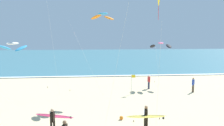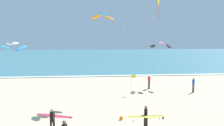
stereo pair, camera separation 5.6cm
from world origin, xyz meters
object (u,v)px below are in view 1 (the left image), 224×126
(surfer_lead, at_px, (146,117))
(surfer_third, at_px, (53,118))
(kite_arc_rose_far, at_px, (161,45))
(bystander_red_top, at_px, (149,82))
(beach_ball, at_px, (121,118))
(bystander_blue_top, at_px, (193,85))
(kite_arc_cobalt_close, at_px, (103,16))
(kite_arc_ivory_distant, at_px, (13,47))
(lifeguard_flag, at_px, (132,82))

(surfer_lead, xyz_separation_m, surfer_third, (-5.79, 0.27, -0.00))
(kite_arc_rose_far, bearing_deg, bystander_red_top, -140.87)
(surfer_third, bearing_deg, beach_ball, 25.38)
(bystander_red_top, height_order, beach_ball, bystander_red_top)
(kite_arc_rose_far, bearing_deg, bystander_blue_top, -52.38)
(surfer_third, bearing_deg, kite_arc_cobalt_close, 67.34)
(kite_arc_rose_far, height_order, beach_ball, kite_arc_rose_far)
(kite_arc_ivory_distant, distance_m, kite_arc_cobalt_close, 8.48)
(bystander_red_top, bearing_deg, kite_arc_ivory_distant, -155.50)
(kite_arc_rose_far, height_order, bystander_blue_top, kite_arc_rose_far)
(surfer_third, relative_size, bystander_red_top, 1.59)
(beach_ball, bearing_deg, bystander_blue_top, 40.94)
(kite_arc_ivory_distant, bearing_deg, bystander_blue_top, 12.63)
(kite_arc_ivory_distant, height_order, lifeguard_flag, kite_arc_ivory_distant)
(surfer_lead, height_order, kite_arc_cobalt_close, kite_arc_cobalt_close)
(surfer_third, bearing_deg, kite_arc_rose_far, 51.02)
(kite_arc_rose_far, relative_size, kite_arc_cobalt_close, 0.64)
(bystander_red_top, xyz_separation_m, lifeguard_flag, (-2.37, -2.34, 0.45))
(surfer_lead, height_order, beach_ball, surfer_lead)
(bystander_blue_top, height_order, beach_ball, bystander_blue_top)
(surfer_third, xyz_separation_m, kite_arc_rose_far, (10.66, 13.17, 3.86))
(bystander_blue_top, bearing_deg, lifeguard_flag, -177.41)
(bystander_blue_top, xyz_separation_m, beach_ball, (-8.76, -7.60, -0.67))
(bystander_blue_top, bearing_deg, bystander_red_top, 154.81)
(surfer_third, relative_size, kite_arc_ivory_distant, 0.45)
(surfer_third, bearing_deg, bystander_blue_top, 36.25)
(kite_arc_cobalt_close, height_order, lifeguard_flag, kite_arc_cobalt_close)
(surfer_third, distance_m, kite_arc_cobalt_close, 11.49)
(surfer_lead, bearing_deg, kite_arc_cobalt_close, 104.28)
(bystander_blue_top, height_order, bystander_red_top, same)
(surfer_lead, relative_size, surfer_third, 1.02)
(kite_arc_cobalt_close, xyz_separation_m, bystander_blue_top, (9.74, 1.23, -7.07))
(bystander_red_top, relative_size, lifeguard_flag, 0.76)
(surfer_lead, xyz_separation_m, lifeguard_flag, (0.80, 9.72, 0.22))
(surfer_lead, height_order, bystander_red_top, surfer_lead)
(kite_arc_cobalt_close, xyz_separation_m, lifeguard_flag, (3.04, 0.93, -6.62))
(surfer_third, height_order, bystander_red_top, surfer_third)
(beach_ball, bearing_deg, kite_arc_cobalt_close, 98.80)
(surfer_third, xyz_separation_m, bystander_blue_top, (13.30, 9.75, -0.24))
(bystander_blue_top, distance_m, beach_ball, 11.61)
(lifeguard_flag, bearing_deg, surfer_lead, -94.71)
(surfer_third, height_order, lifeguard_flag, lifeguard_flag)
(surfer_lead, xyz_separation_m, beach_ball, (-1.25, 2.43, -0.91))
(surfer_lead, bearing_deg, surfer_third, 177.31)
(kite_arc_ivory_distant, xyz_separation_m, lifeguard_flag, (10.63, 3.58, -3.93))
(kite_arc_ivory_distant, distance_m, lifeguard_flag, 11.88)
(kite_arc_ivory_distant, relative_size, kite_arc_cobalt_close, 0.67)
(lifeguard_flag, bearing_deg, surfer_third, -124.91)
(surfer_third, xyz_separation_m, beach_ball, (4.54, 2.15, -0.91))
(kite_arc_cobalt_close, relative_size, bystander_red_top, 5.18)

